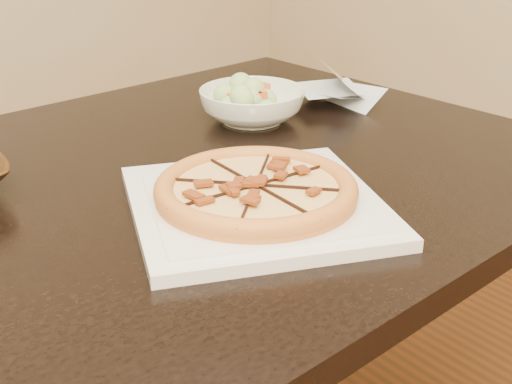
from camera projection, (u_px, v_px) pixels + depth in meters
dining_table at (128, 246)px, 1.10m from camera, size 1.55×1.06×0.75m
plate at (256, 205)px, 0.99m from camera, size 0.45×0.45×0.02m
pizza at (256, 189)px, 0.98m from camera, size 0.28×0.28×0.03m
salad_bowl at (252, 105)px, 1.35m from camera, size 0.26×0.26×0.06m
salad at (252, 80)px, 1.33m from camera, size 0.11×0.10×0.04m
cling_film at (336, 93)px, 1.45m from camera, size 0.18×0.16×0.05m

